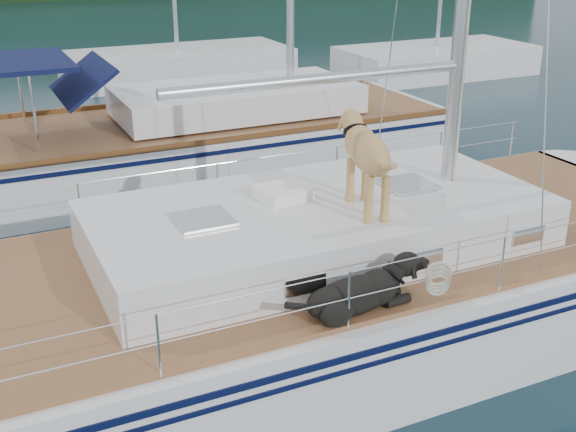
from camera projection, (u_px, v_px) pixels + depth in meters
ground at (257, 352)px, 8.61m from camera, size 120.00×120.00×0.00m
main_sailboat at (265, 301)px, 8.39m from camera, size 12.00×3.80×14.01m
neighbor_sailboat at (187, 145)px, 14.45m from camera, size 11.00×3.50×13.30m
bg_boat_center at (178, 65)px, 23.42m from camera, size 7.20×3.00×11.65m
bg_boat_east at (436, 61)px, 24.06m from camera, size 6.40×3.00×11.65m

